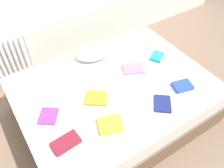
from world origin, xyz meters
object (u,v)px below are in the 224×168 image
bed (114,101)px  textbook_maroon (66,143)px  textbook_orange (97,98)px  textbook_blue (182,86)px  textbook_teal (157,57)px  textbook_purple (49,116)px  radiator (8,59)px  textbook_navy (163,104)px  pillow (97,50)px  textbook_pink (133,69)px  textbook_yellow (110,125)px

bed → textbook_maroon: (-0.71, -0.34, 0.27)m
textbook_orange → textbook_blue: 0.88m
textbook_blue → bed: bearing=159.6°
textbook_teal → textbook_purple: bearing=153.3°
textbook_orange → textbook_blue: (0.81, -0.35, 0.01)m
radiator → textbook_orange: 1.37m
radiator → bed: bearing=-56.6°
bed → radiator: radiator is taller
textbook_navy → textbook_teal: (0.42, 0.56, 0.01)m
textbook_blue → textbook_orange: bearing=171.7°
pillow → textbook_orange: (-0.36, -0.60, -0.04)m
radiator → textbook_maroon: 1.55m
radiator → pillow: (0.91, -0.66, 0.17)m
textbook_purple → textbook_pink: textbook_pink is taller
textbook_purple → radiator: bearing=39.7°
textbook_navy → textbook_orange: bearing=89.3°
textbook_blue → textbook_navy: 0.33m
textbook_purple → textbook_blue: bearing=-70.7°
textbook_pink → textbook_navy: bearing=-72.3°
textbook_purple → textbook_yellow: textbook_yellow is taller
radiator → textbook_maroon: size_ratio=2.51×
radiator → textbook_yellow: 1.67m
radiator → textbook_navy: radiator is taller
textbook_pink → textbook_purple: bearing=-150.5°
textbook_pink → textbook_maroon: bearing=-132.6°
textbook_pink → textbook_teal: size_ratio=1.30×
bed → textbook_purple: (-0.72, -0.00, 0.26)m
textbook_blue → textbook_teal: 0.51m
textbook_pink → textbook_teal: textbook_teal is taller
textbook_purple → pillow: bearing=-20.6°
pillow → textbook_purple: (-0.84, -0.54, -0.05)m
radiator → textbook_purple: 1.21m
textbook_purple → textbook_blue: (1.29, -0.40, 0.01)m
bed → textbook_teal: size_ratio=11.41×
textbook_purple → textbook_maroon: textbook_maroon is taller
textbook_blue → textbook_maroon: 1.28m
textbook_purple → textbook_pink: 1.04m
pillow → textbook_blue: size_ratio=2.79×
textbook_orange → textbook_maroon: textbook_maroon is taller
textbook_purple → textbook_blue: textbook_blue is taller
textbook_purple → textbook_teal: (1.38, 0.11, 0.01)m
textbook_pink → textbook_teal: (0.35, 0.01, 0.00)m
textbook_maroon → textbook_teal: size_ratio=1.33×
textbook_yellow → textbook_navy: (0.55, -0.07, -0.00)m
radiator → textbook_navy: 1.96m
textbook_navy → textbook_yellow: bearing=121.6°
textbook_orange → textbook_teal: size_ratio=1.20×
textbook_yellow → textbook_teal: (0.96, 0.49, 0.00)m
pillow → textbook_yellow: 1.02m
bed → radiator: 1.44m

